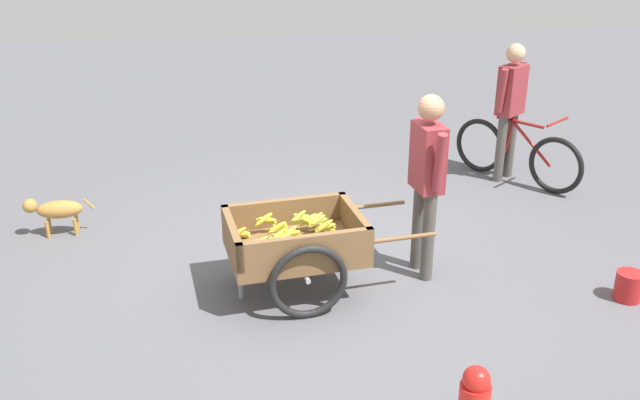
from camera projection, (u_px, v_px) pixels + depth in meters
ground_plane at (335, 271)px, 6.25m from camera, size 24.00×24.00×0.00m
fruit_cart at (296, 244)px, 5.76m from camera, size 1.73×1.01×0.72m
vendor_person at (427, 170)px, 5.83m from camera, size 0.24×0.59×1.63m
bicycle at (517, 153)px, 8.11m from camera, size 1.03×1.37×0.85m
cyclist_person at (511, 100)px, 7.97m from camera, size 0.43×0.40×1.61m
dog at (56, 210)px, 6.82m from camera, size 0.67×0.19×0.40m
plastic_bucket at (629, 286)px, 5.75m from camera, size 0.22×0.22×0.25m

